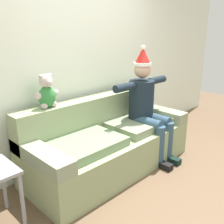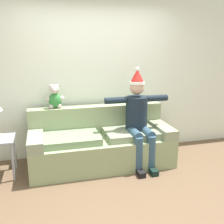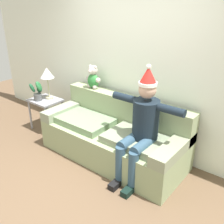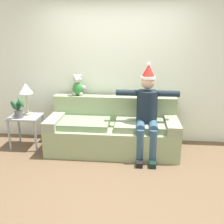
# 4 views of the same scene
# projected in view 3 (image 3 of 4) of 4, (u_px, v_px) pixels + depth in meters

# --- Properties ---
(ground_plane) EXTENTS (10.00, 10.00, 0.00)m
(ground_plane) POSITION_uv_depth(u_px,v_px,m) (65.00, 190.00, 3.28)
(ground_plane) COLOR brown
(back_wall) EXTENTS (7.00, 0.10, 2.70)m
(back_wall) POSITION_uv_depth(u_px,v_px,m) (137.00, 63.00, 3.84)
(back_wall) COLOR white
(back_wall) RESTS_ON ground_plane
(couch) EXTENTS (2.19, 0.91, 0.89)m
(couch) POSITION_uv_depth(u_px,v_px,m) (114.00, 136.00, 3.86)
(couch) COLOR #8D9D70
(couch) RESTS_ON ground_plane
(person_seated) EXTENTS (1.02, 0.77, 1.53)m
(person_seated) POSITION_uv_depth(u_px,v_px,m) (142.00, 124.00, 3.24)
(person_seated) COLOR black
(person_seated) RESTS_ON ground_plane
(teddy_bear) EXTENTS (0.29, 0.17, 0.38)m
(teddy_bear) POSITION_uv_depth(u_px,v_px,m) (93.00, 78.00, 4.15)
(teddy_bear) COLOR #307C38
(teddy_bear) RESTS_ON couch
(side_table) EXTENTS (0.53, 0.44, 0.58)m
(side_table) POSITION_uv_depth(u_px,v_px,m) (46.00, 105.00, 4.65)
(side_table) COLOR #90919A
(side_table) RESTS_ON ground_plane
(table_lamp) EXTENTS (0.24, 0.24, 0.57)m
(table_lamp) POSITION_uv_depth(u_px,v_px,m) (47.00, 74.00, 4.48)
(table_lamp) COLOR #B6AF8C
(table_lamp) RESTS_ON side_table
(potted_plant) EXTENTS (0.24, 0.28, 0.37)m
(potted_plant) POSITION_uv_depth(u_px,v_px,m) (37.00, 92.00, 4.51)
(potted_plant) COLOR #525455
(potted_plant) RESTS_ON side_table
(candle_tall) EXTENTS (0.04, 0.04, 0.21)m
(candle_tall) POSITION_uv_depth(u_px,v_px,m) (38.00, 91.00, 4.62)
(candle_tall) COLOR beige
(candle_tall) RESTS_ON side_table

